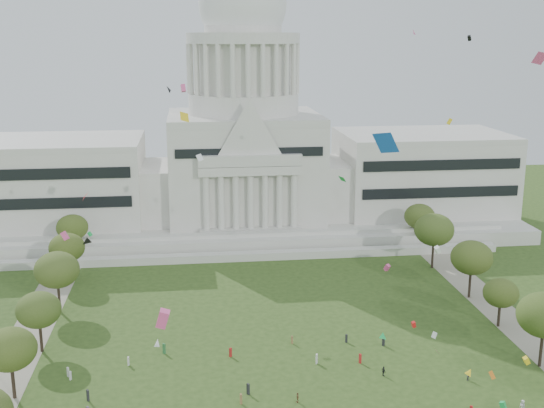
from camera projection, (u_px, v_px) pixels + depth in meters
capitol at (244, 154)px, 202.12m from camera, size 160.00×64.50×91.30m
path_left at (15, 362)px, 121.34m from camera, size 8.00×160.00×0.04m
path_right at (526, 335)px, 132.53m from camera, size 8.00×160.00×0.04m
row_tree_l_2 at (10, 349)px, 107.41m from camera, size 8.42×8.42×11.97m
row_tree_l_3 at (39, 310)px, 123.60m from camera, size 8.12×8.12×11.55m
row_tree_r_3 at (501, 293)px, 134.73m from camera, size 7.01×7.01×9.98m
row_tree_l_4 at (57, 270)px, 141.14m from camera, size 9.29×9.29×13.21m
row_tree_r_4 at (472, 258)px, 149.23m from camera, size 9.19×9.19×13.06m
row_tree_l_5 at (67, 248)px, 159.16m from camera, size 8.33×8.33×11.85m
row_tree_r_5 at (434, 230)px, 168.35m from camera, size 9.82×9.82×13.96m
row_tree_l_6 at (72, 227)px, 176.47m from camera, size 8.19×8.19×11.64m
row_tree_r_6 at (420, 216)px, 186.26m from camera, size 8.42×8.42×11.97m
person_0 at (523, 406)px, 105.13m from camera, size 0.95×1.15×2.02m
person_2 at (469, 376)px, 114.85m from camera, size 0.93×0.96×1.70m
person_4 at (298, 397)px, 107.97m from camera, size 0.59×1.02×1.68m
person_10 at (384, 371)px, 116.31m from camera, size 0.86×1.15×1.75m
distant_crowd at (215, 390)px, 110.20m from camera, size 65.14×38.31×1.95m
kite_swarm at (319, 247)px, 97.64m from camera, size 87.45×98.60×54.28m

